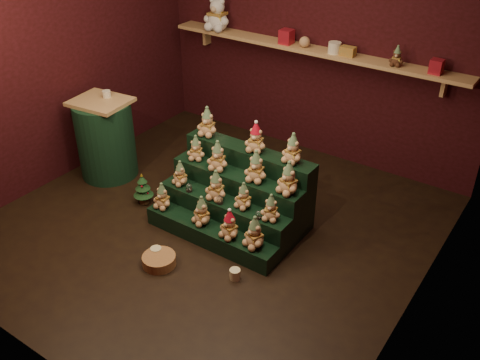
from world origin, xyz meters
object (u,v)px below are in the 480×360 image
Objects in this scene: mug_left at (156,252)px; white_bear at (217,10)px; riser_tier_front at (210,235)px; wicker_basket at (159,260)px; mug_right at (235,274)px; side_table at (106,138)px; snow_globe_c at (258,215)px; brown_bear at (397,56)px; mini_christmas_tree at (143,188)px; snow_globe_b at (220,199)px; snow_globe_a at (189,188)px.

white_bear is at bearing 114.29° from mug_left.
riser_tier_front reaches higher than mug_left.
mug_left reaches higher than wicker_basket.
mug_left is 1.05× the size of mug_right.
side_table is 1.72m from mug_left.
mug_right is at bearing -55.27° from white_bear.
mug_right is at bearing 12.70° from mug_left.
riser_tier_front is at bearing -159.76° from snow_globe_c.
side_table is 3.23m from brown_bear.
mug_left is 0.78m from mug_right.
mug_left is (-0.28, -0.45, -0.04)m from riser_tier_front.
mug_right is at bearing -16.09° from mini_christmas_tree.
snow_globe_b is 2.63m from white_bear.
wicker_basket is (-0.18, -0.52, -0.04)m from riser_tier_front.
white_bear is at bearing 72.73° from side_table.
white_bear reaches higher than snow_globe_a.
white_bear reaches higher than snow_globe_c.
brown_bear is (0.36, 2.34, 1.37)m from mug_right.
riser_tier_front is 1.01m from mini_christmas_tree.
side_table is at bearing 174.49° from snow_globe_c.
white_bear reaches higher than riser_tier_front.
mug_right is 3.37m from white_bear.
white_bear is at bearing 173.02° from brown_bear.
snow_globe_b is 0.43m from snow_globe_c.
mug_left is (-0.71, -0.61, -0.35)m from snow_globe_c.
white_bear is at bearing 126.67° from snow_globe_b.
mini_christmas_tree is 1.18× the size of wicker_basket.
mini_christmas_tree is at bearing 140.71° from wicker_basket.
wicker_basket is at bearing -118.80° from brown_bear.
side_table is (-1.37, 0.21, 0.05)m from snow_globe_a.
wicker_basket is at bearing -68.81° from white_bear.
brown_bear is at bearing 68.18° from wicker_basket.
side_table is at bearing 150.60° from mug_left.
snow_globe_c is 0.17× the size of white_bear.
mug_left is 0.21× the size of white_bear.
snow_globe_c is 2.18m from side_table.
mug_left is 0.34× the size of wicker_basket.
snow_globe_b is 0.93× the size of mug_right.
wicker_basket is (-0.62, -0.68, -0.35)m from snow_globe_c.
white_bear is at bearing 115.46° from wicker_basket.
mug_left is (-0.28, -0.61, -0.35)m from snow_globe_b.
side_table is 1.90× the size of white_bear.
mini_christmas_tree is at bearing 163.91° from mug_right.
snow_globe_b is 0.74m from mug_right.
mug_right is (0.48, -0.44, -0.36)m from snow_globe_b.
riser_tier_front is 6.89× the size of brown_bear.
mini_christmas_tree is (-0.63, -0.01, -0.23)m from snow_globe_a.
snow_globe_a is at bearing -65.51° from white_bear.
snow_globe_a is 2.47m from brown_bear.
wicker_basket is 0.63× the size of white_bear.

